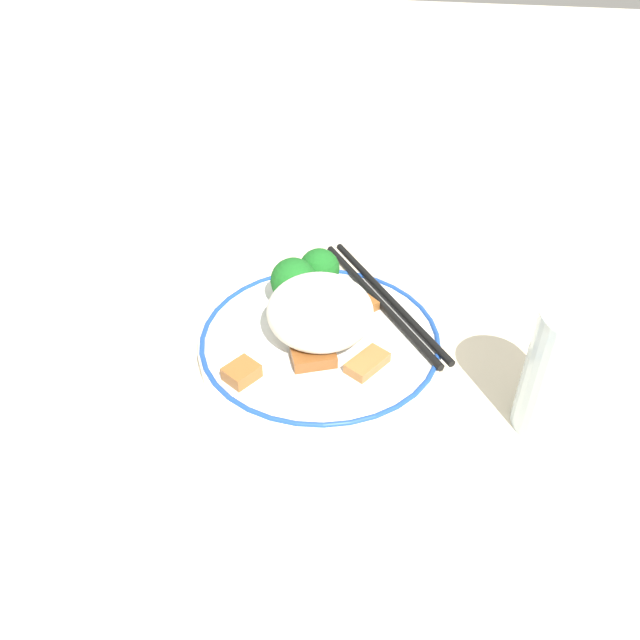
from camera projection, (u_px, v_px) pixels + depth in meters
ground_plane at (320, 350)px, 0.59m from camera, size 3.00×3.00×0.00m
plate at (320, 342)px, 0.58m from camera, size 0.22×0.22×0.02m
rice_mound at (322, 313)px, 0.56m from camera, size 0.10×0.09×0.06m
broccoli_back_left at (319, 269)px, 0.62m from camera, size 0.04×0.04×0.05m
broccoli_back_center at (294, 281)px, 0.60m from camera, size 0.04×0.04×0.05m
meat_near_front at (312, 356)px, 0.55m from camera, size 0.05×0.04×0.01m
meat_near_left at (367, 363)px, 0.54m from camera, size 0.04×0.04×0.01m
meat_near_right at (242, 373)px, 0.53m from camera, size 0.03×0.04×0.01m
meat_near_back at (361, 307)px, 0.60m from camera, size 0.03×0.04×0.01m
chopsticks at (384, 300)px, 0.61m from camera, size 0.14×0.18×0.01m
drinking_glass at (568, 373)px, 0.48m from camera, size 0.07×0.07×0.11m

